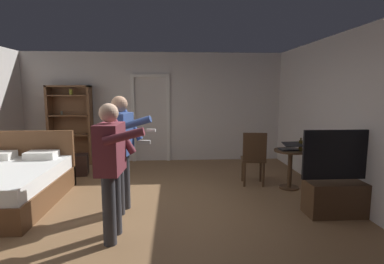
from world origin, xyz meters
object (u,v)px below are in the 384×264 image
object	(u,v)px
bed	(0,185)
tv_flatscreen	(342,190)
bookshelf	(71,122)
suitcase_dark	(75,165)
laptop	(290,147)
bottle_on_table	(301,145)
person_striped_shirt	(122,146)
person_blue_shirt	(111,162)
wooden_chair	(254,156)
side_table	(290,163)

from	to	relation	value
bed	tv_flatscreen	bearing A→B (deg)	-8.03
bookshelf	suitcase_dark	bearing A→B (deg)	-69.94
bookshelf	tv_flatscreen	size ratio (longest dim) A/B	1.53
laptop	bookshelf	bearing A→B (deg)	153.61
bookshelf	suitcase_dark	size ratio (longest dim) A/B	3.61
bottle_on_table	person_striped_shirt	xyz separation A→B (m)	(-2.93, -0.78, 0.16)
tv_flatscreen	suitcase_dark	bearing A→B (deg)	152.56
laptop	person_striped_shirt	xyz separation A→B (m)	(-2.77, -0.81, 0.21)
bookshelf	person_blue_shirt	bearing A→B (deg)	-66.07
bookshelf	tv_flatscreen	distance (m)	5.86
tv_flatscreen	bottle_on_table	world-z (taller)	tv_flatscreen
wooden_chair	person_striped_shirt	distance (m)	2.48
side_table	laptop	xyz separation A→B (m)	(-0.03, -0.04, 0.29)
laptop	suitcase_dark	distance (m)	4.26
person_blue_shirt	suitcase_dark	world-z (taller)	person_blue_shirt
bed	wooden_chair	size ratio (longest dim) A/B	2.08
laptop	person_striped_shirt	distance (m)	2.89
person_blue_shirt	tv_flatscreen	bearing A→B (deg)	9.44
laptop	bed	bearing A→B (deg)	-174.80
laptop	bottle_on_table	size ratio (longest dim) A/B	1.55
laptop	suitcase_dark	size ratio (longest dim) A/B	0.68
bookshelf	side_table	distance (m)	5.01
bookshelf	person_striped_shirt	xyz separation A→B (m)	(1.69, -3.02, -0.04)
bed	suitcase_dark	xyz separation A→B (m)	(0.62, 1.57, -0.09)
wooden_chair	bottle_on_table	bearing A→B (deg)	-22.03
side_table	suitcase_dark	world-z (taller)	side_table
laptop	wooden_chair	bearing A→B (deg)	155.39
wooden_chair	side_table	bearing A→B (deg)	-20.08
side_table	person_blue_shirt	xyz separation A→B (m)	(-2.77, -1.68, 0.46)
person_striped_shirt	bed	bearing A→B (deg)	168.58
bed	tv_flatscreen	world-z (taller)	tv_flatscreen
bed	bookshelf	size ratio (longest dim) A/B	1.11
tv_flatscreen	laptop	world-z (taller)	tv_flatscreen
laptop	person_blue_shirt	size ratio (longest dim) A/B	0.22
wooden_chair	bed	bearing A→B (deg)	-170.50
laptop	tv_flatscreen	bearing A→B (deg)	-74.51
tv_flatscreen	person_striped_shirt	world-z (taller)	person_striped_shirt
bed	person_blue_shirt	xyz separation A→B (m)	(1.94, -1.21, 0.63)
bookshelf	wooden_chair	world-z (taller)	bookshelf
wooden_chair	person_striped_shirt	bearing A→B (deg)	-153.89
side_table	suitcase_dark	bearing A→B (deg)	164.97
bed	suitcase_dark	size ratio (longest dim) A/B	4.02
bed	side_table	size ratio (longest dim) A/B	2.95
wooden_chair	person_blue_shirt	size ratio (longest dim) A/B	0.62
bottle_on_table	person_striped_shirt	world-z (taller)	person_striped_shirt
tv_flatscreen	suitcase_dark	size ratio (longest dim) A/B	2.36
suitcase_dark	person_blue_shirt	bearing A→B (deg)	-73.52
tv_flatscreen	side_table	distance (m)	1.21
suitcase_dark	bookshelf	bearing A→B (deg)	101.18
side_table	laptop	size ratio (longest dim) A/B	1.99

